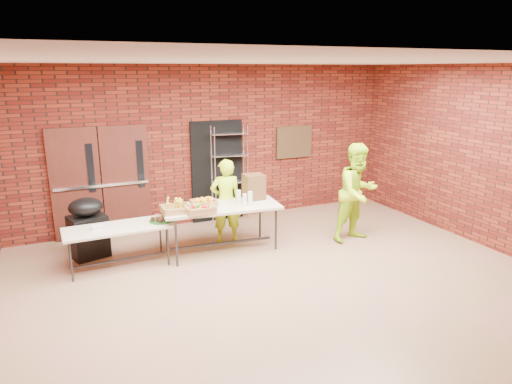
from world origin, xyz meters
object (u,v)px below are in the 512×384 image
wire_rack (230,174)px  volunteer_woman (226,201)px  table_left (117,230)px  coffee_dispenser (254,187)px  table_right (221,210)px  volunteer_man (358,193)px  covered_grill (88,228)px

wire_rack → volunteer_woman: wire_rack is taller
table_left → coffee_dispenser: (2.43, 0.11, 0.43)m
coffee_dispenser → table_left: bearing=-177.3°
wire_rack → coffee_dispenser: wire_rack is taller
table_right → volunteer_man: (2.48, -0.51, 0.16)m
coffee_dispenser → volunteer_man: volunteer_man is taller
table_left → wire_rack: bearing=29.3°
wire_rack → table_right: (-0.75, -1.52, -0.25)m
volunteer_woman → volunteer_man: volunteer_man is taller
coffee_dispenser → volunteer_woman: 0.58m
wire_rack → covered_grill: size_ratio=1.93×
table_left → volunteer_man: volunteer_man is taller
coffee_dispenser → volunteer_man: bearing=-20.3°
wire_rack → volunteer_woman: 1.27m
table_right → volunteer_man: bearing=-5.8°
table_left → covered_grill: covered_grill is taller
covered_grill → volunteer_man: (4.62, -1.19, 0.39)m
table_left → volunteer_woman: size_ratio=1.07×
wire_rack → coffee_dispenser: bearing=-82.5°
table_right → covered_grill: bearing=168.4°
wire_rack → volunteer_man: 2.67m
wire_rack → coffee_dispenser: size_ratio=4.39×
volunteer_man → coffee_dispenser: bearing=152.2°
wire_rack → table_right: wire_rack is taller
covered_grill → volunteer_man: size_ratio=0.57×
table_left → volunteer_man: size_ratio=0.91×
wire_rack → table_left: size_ratio=1.20×
volunteer_woman → table_right: bearing=70.8°
wire_rack → table_left: (-2.49, -1.48, -0.38)m
table_right → volunteer_woman: 0.45m
table_right → covered_grill: size_ratio=2.01×
covered_grill → wire_rack: bearing=0.4°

